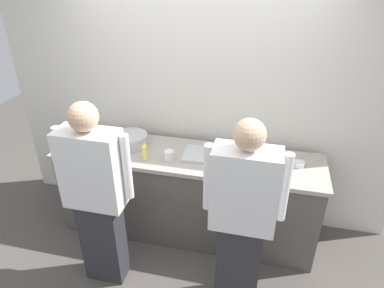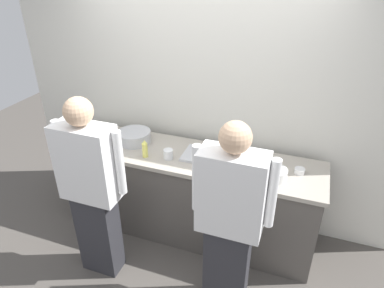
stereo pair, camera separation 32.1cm
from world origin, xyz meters
name	(u,v)px [view 1 (the left image)]	position (x,y,z in m)	size (l,w,h in m)	color
ground_plane	(179,253)	(0.00, 0.00, 0.00)	(9.00, 9.00, 0.00)	#514C47
wall_back	(197,95)	(0.00, 0.80, 1.37)	(4.06, 0.10, 2.75)	silver
prep_counter	(187,194)	(0.00, 0.34, 0.47)	(2.59, 0.65, 0.94)	#56514C
chef_near_left	(96,195)	(-0.57, -0.39, 0.91)	(0.62, 0.24, 1.71)	#2D2D33
chef_center	(242,216)	(0.61, -0.36, 0.90)	(0.62, 0.24, 1.69)	#2D2D33
plate_stack_front	(277,169)	(0.84, 0.22, 0.99)	(0.21, 0.21, 0.10)	white
mixing_bowl_steel	(131,140)	(-0.59, 0.41, 1.00)	(0.33, 0.33, 0.12)	#B7BABF
sheet_tray	(206,155)	(0.19, 0.37, 0.95)	(0.43, 0.31, 0.02)	#B7BABF
squeeze_bottle_primary	(145,152)	(-0.35, 0.18, 1.02)	(0.05, 0.05, 0.18)	#E5E066
squeeze_bottle_secondary	(68,141)	(-1.13, 0.17, 1.04)	(0.06, 0.06, 0.21)	#56A333
ramekin_orange_sauce	(232,169)	(0.46, 0.17, 0.96)	(0.11, 0.11, 0.04)	white
ramekin_red_sauce	(87,135)	(-1.10, 0.46, 0.96)	(0.10, 0.10, 0.04)	white
ramekin_green_sauce	(300,164)	(1.04, 0.38, 0.96)	(0.09, 0.09, 0.05)	white
deli_cup	(169,155)	(-0.14, 0.22, 0.98)	(0.09, 0.09, 0.09)	white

